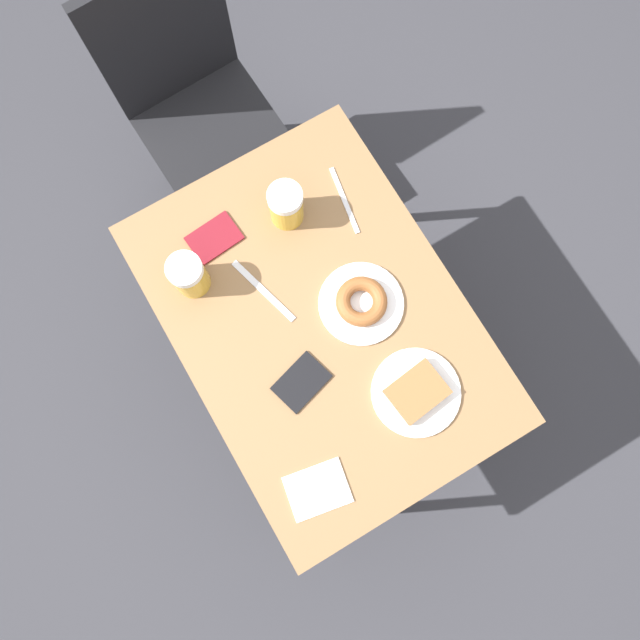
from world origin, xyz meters
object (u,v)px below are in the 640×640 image
(beer_mug_left, at_px, (286,205))
(plate_with_cake, at_px, (416,392))
(napkin_folded, at_px, (318,490))
(passport_far_edge, at_px, (214,238))
(chair, at_px, (188,86))
(passport_near_edge, at_px, (301,382))
(fork, at_px, (344,200))
(beer_mug_center, at_px, (189,275))
(plate_with_donut, at_px, (361,302))
(knife, at_px, (263,291))

(beer_mug_left, bearing_deg, plate_with_cake, -85.76)
(napkin_folded, relative_size, passport_far_edge, 1.18)
(chair, distance_m, passport_far_edge, 0.60)
(napkin_folded, xyz_separation_m, passport_near_edge, (0.09, 0.23, 0.00))
(fork, height_order, passport_far_edge, passport_far_edge)
(napkin_folded, bearing_deg, fork, 54.12)
(beer_mug_center, xyz_separation_m, passport_near_edge, (0.10, -0.35, -0.06))
(plate_with_cake, bearing_deg, napkin_folded, -166.71)
(napkin_folded, bearing_deg, passport_far_edge, 82.63)
(plate_with_cake, bearing_deg, plate_with_donut, 90.03)
(beer_mug_center, height_order, passport_far_edge, beer_mug_center)
(plate_with_cake, distance_m, knife, 0.44)
(beer_mug_center, distance_m, passport_near_edge, 0.37)
(plate_with_cake, relative_size, beer_mug_left, 1.68)
(plate_with_donut, bearing_deg, beer_mug_center, 141.84)
(napkin_folded, bearing_deg, plate_with_donut, 46.03)
(plate_with_cake, bearing_deg, passport_near_edge, 144.41)
(chair, bearing_deg, beer_mug_left, -90.04)
(knife, bearing_deg, passport_near_edge, -97.64)
(passport_near_edge, bearing_deg, napkin_folded, -111.52)
(plate_with_cake, bearing_deg, knife, 115.29)
(beer_mug_center, distance_m, fork, 0.43)
(napkin_folded, distance_m, passport_far_edge, 0.66)
(passport_far_edge, bearing_deg, napkin_folded, -97.37)
(knife, bearing_deg, beer_mug_center, 142.15)
(napkin_folded, xyz_separation_m, passport_far_edge, (0.08, 0.66, 0.00))
(knife, bearing_deg, fork, 19.21)
(plate_with_cake, height_order, beer_mug_left, beer_mug_left)
(passport_near_edge, bearing_deg, plate_with_donut, 22.57)
(beer_mug_center, bearing_deg, beer_mug_left, 7.06)
(plate_with_donut, relative_size, knife, 1.01)
(napkin_folded, bearing_deg, beer_mug_left, 66.08)
(fork, height_order, knife, same)
(plate_with_cake, distance_m, plate_with_donut, 0.25)
(passport_far_edge, bearing_deg, plate_with_cake, -68.50)
(plate_with_donut, xyz_separation_m, beer_mug_left, (-0.04, 0.29, 0.05))
(chair, height_order, beer_mug_left, chair)
(napkin_folded, distance_m, knife, 0.49)
(beer_mug_left, distance_m, fork, 0.16)
(plate_with_donut, height_order, passport_near_edge, plate_with_donut)
(beer_mug_center, bearing_deg, napkin_folded, -88.78)
(beer_mug_left, bearing_deg, fork, -15.35)
(chair, distance_m, fork, 0.67)
(beer_mug_center, distance_m, knife, 0.18)
(beer_mug_left, relative_size, passport_far_edge, 0.95)
(plate_with_cake, height_order, beer_mug_center, beer_mug_center)
(napkin_folded, height_order, passport_far_edge, passport_far_edge)
(plate_with_donut, xyz_separation_m, beer_mug_center, (-0.33, 0.26, 0.05))
(chair, bearing_deg, beer_mug_center, -115.67)
(plate_with_donut, xyz_separation_m, passport_near_edge, (-0.22, -0.09, -0.01))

